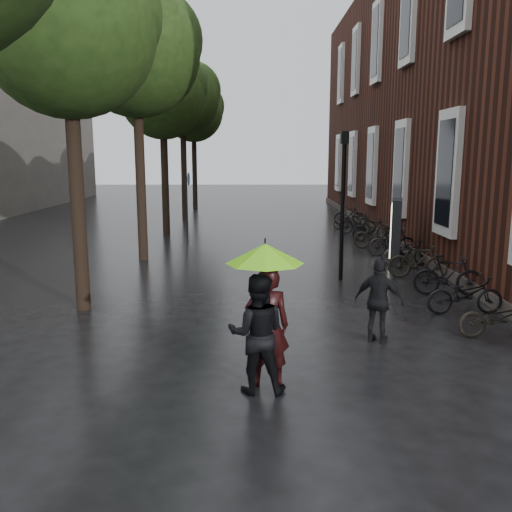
{
  "coord_description": "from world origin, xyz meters",
  "views": [
    {
      "loc": [
        -0.19,
        -5.13,
        3.52
      ],
      "look_at": [
        -0.11,
        7.01,
        1.25
      ],
      "focal_mm": 38.0,
      "sensor_mm": 36.0,
      "label": 1
    }
  ],
  "objects_px": {
    "ad_lightbox": "(396,231)",
    "person_burgundy": "(267,327)",
    "parked_bicycles": "(392,244)",
    "lamp_post": "(343,191)",
    "person_black": "(257,334)",
    "pedestrian_walking": "(379,301)"
  },
  "relations": [
    {
      "from": "person_burgundy",
      "to": "ad_lightbox",
      "type": "height_order",
      "value": "ad_lightbox"
    },
    {
      "from": "parked_bicycles",
      "to": "lamp_post",
      "type": "relative_size",
      "value": 4.36
    },
    {
      "from": "person_burgundy",
      "to": "lamp_post",
      "type": "relative_size",
      "value": 0.45
    },
    {
      "from": "person_black",
      "to": "person_burgundy",
      "type": "bearing_deg",
      "value": -124.19
    },
    {
      "from": "parked_bicycles",
      "to": "lamp_post",
      "type": "height_order",
      "value": "lamp_post"
    },
    {
      "from": "person_burgundy",
      "to": "person_black",
      "type": "bearing_deg",
      "value": 48.67
    },
    {
      "from": "person_burgundy",
      "to": "parked_bicycles",
      "type": "relative_size",
      "value": 0.1
    },
    {
      "from": "pedestrian_walking",
      "to": "person_black",
      "type": "bearing_deg",
      "value": 72.0
    },
    {
      "from": "person_black",
      "to": "lamp_post",
      "type": "bearing_deg",
      "value": -106.55
    },
    {
      "from": "ad_lightbox",
      "to": "lamp_post",
      "type": "relative_size",
      "value": 0.51
    },
    {
      "from": "ad_lightbox",
      "to": "person_black",
      "type": "bearing_deg",
      "value": -99.29
    },
    {
      "from": "pedestrian_walking",
      "to": "lamp_post",
      "type": "relative_size",
      "value": 0.39
    },
    {
      "from": "ad_lightbox",
      "to": "lamp_post",
      "type": "bearing_deg",
      "value": -115.54
    },
    {
      "from": "pedestrian_walking",
      "to": "parked_bicycles",
      "type": "distance_m",
      "value": 8.94
    },
    {
      "from": "person_black",
      "to": "ad_lightbox",
      "type": "xyz_separation_m",
      "value": [
        4.64,
        9.86,
        0.15
      ]
    },
    {
      "from": "person_burgundy",
      "to": "lamp_post",
      "type": "bearing_deg",
      "value": -113.08
    },
    {
      "from": "lamp_post",
      "to": "parked_bicycles",
      "type": "bearing_deg",
      "value": 55.69
    },
    {
      "from": "person_burgundy",
      "to": "lamp_post",
      "type": "distance_m",
      "value": 7.69
    },
    {
      "from": "pedestrian_walking",
      "to": "parked_bicycles",
      "type": "bearing_deg",
      "value": -76.99
    },
    {
      "from": "ad_lightbox",
      "to": "person_burgundy",
      "type": "bearing_deg",
      "value": -99.01
    },
    {
      "from": "person_burgundy",
      "to": "parked_bicycles",
      "type": "bearing_deg",
      "value": -118.9
    },
    {
      "from": "pedestrian_walking",
      "to": "ad_lightbox",
      "type": "height_order",
      "value": "ad_lightbox"
    }
  ]
}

